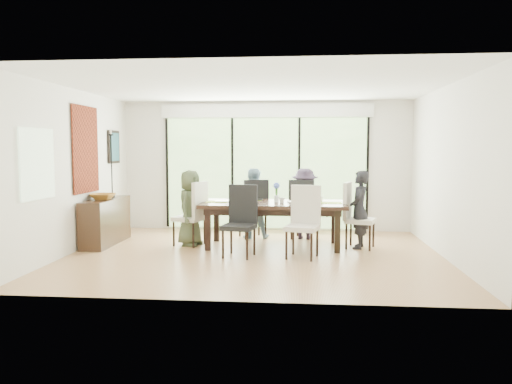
# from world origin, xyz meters

# --- Properties ---
(floor) EXTENTS (6.00, 5.00, 0.01)m
(floor) POSITION_xyz_m (0.00, 0.00, -0.01)
(floor) COLOR #915F3A
(floor) RESTS_ON ground
(ceiling) EXTENTS (6.00, 5.00, 0.01)m
(ceiling) POSITION_xyz_m (0.00, 0.00, 2.71)
(ceiling) COLOR white
(ceiling) RESTS_ON wall_back
(wall_back) EXTENTS (6.00, 0.02, 2.70)m
(wall_back) POSITION_xyz_m (0.00, 2.51, 1.35)
(wall_back) COLOR silver
(wall_back) RESTS_ON floor
(wall_front) EXTENTS (6.00, 0.02, 2.70)m
(wall_front) POSITION_xyz_m (0.00, -2.51, 1.35)
(wall_front) COLOR silver
(wall_front) RESTS_ON floor
(wall_left) EXTENTS (0.02, 5.00, 2.70)m
(wall_left) POSITION_xyz_m (-3.01, 0.00, 1.35)
(wall_left) COLOR silver
(wall_left) RESTS_ON floor
(wall_right) EXTENTS (0.02, 5.00, 2.70)m
(wall_right) POSITION_xyz_m (3.01, 0.00, 1.35)
(wall_right) COLOR white
(wall_right) RESTS_ON floor
(glass_doors) EXTENTS (4.20, 0.02, 2.30)m
(glass_doors) POSITION_xyz_m (0.00, 2.47, 1.20)
(glass_doors) COLOR #598C3F
(glass_doors) RESTS_ON wall_back
(blinds_header) EXTENTS (4.40, 0.06, 0.28)m
(blinds_header) POSITION_xyz_m (0.00, 2.46, 2.50)
(blinds_header) COLOR white
(blinds_header) RESTS_ON wall_back
(mullion_a) EXTENTS (0.05, 0.04, 2.30)m
(mullion_a) POSITION_xyz_m (-2.10, 2.46, 1.20)
(mullion_a) COLOR black
(mullion_a) RESTS_ON wall_back
(mullion_b) EXTENTS (0.05, 0.04, 2.30)m
(mullion_b) POSITION_xyz_m (-0.70, 2.46, 1.20)
(mullion_b) COLOR black
(mullion_b) RESTS_ON wall_back
(mullion_c) EXTENTS (0.05, 0.04, 2.30)m
(mullion_c) POSITION_xyz_m (0.70, 2.46, 1.20)
(mullion_c) COLOR black
(mullion_c) RESTS_ON wall_back
(mullion_d) EXTENTS (0.05, 0.04, 2.30)m
(mullion_d) POSITION_xyz_m (2.10, 2.46, 1.20)
(mullion_d) COLOR black
(mullion_d) RESTS_ON wall_back
(side_window) EXTENTS (0.02, 0.90, 1.00)m
(side_window) POSITION_xyz_m (-2.97, -1.20, 1.50)
(side_window) COLOR #8CAD7F
(side_window) RESTS_ON wall_left
(deck) EXTENTS (6.00, 1.80, 0.10)m
(deck) POSITION_xyz_m (0.00, 3.40, -0.05)
(deck) COLOR brown
(deck) RESTS_ON ground
(rail_top) EXTENTS (6.00, 0.08, 0.06)m
(rail_top) POSITION_xyz_m (0.00, 4.20, 0.55)
(rail_top) COLOR #523123
(rail_top) RESTS_ON deck
(foliage_left) EXTENTS (3.20, 3.20, 3.20)m
(foliage_left) POSITION_xyz_m (-1.80, 5.20, 1.44)
(foliage_left) COLOR #14380F
(foliage_left) RESTS_ON ground
(foliage_mid) EXTENTS (4.00, 4.00, 4.00)m
(foliage_mid) POSITION_xyz_m (0.40, 5.80, 1.80)
(foliage_mid) COLOR #14380F
(foliage_mid) RESTS_ON ground
(foliage_right) EXTENTS (2.80, 2.80, 2.80)m
(foliage_right) POSITION_xyz_m (2.20, 5.00, 1.26)
(foliage_right) COLOR #14380F
(foliage_right) RESTS_ON ground
(foliage_far) EXTENTS (3.60, 3.60, 3.60)m
(foliage_far) POSITION_xyz_m (-0.60, 6.50, 1.62)
(foliage_far) COLOR #14380F
(foliage_far) RESTS_ON ground
(table_top) EXTENTS (2.50, 1.15, 0.06)m
(table_top) POSITION_xyz_m (0.27, 0.70, 0.75)
(table_top) COLOR black
(table_top) RESTS_ON floor
(table_apron) EXTENTS (2.29, 0.94, 0.10)m
(table_apron) POSITION_xyz_m (0.27, 0.70, 0.66)
(table_apron) COLOR black
(table_apron) RESTS_ON floor
(table_leg_fl) EXTENTS (0.09, 0.09, 0.72)m
(table_leg_fl) POSITION_xyz_m (-0.81, 0.27, 0.36)
(table_leg_fl) COLOR black
(table_leg_fl) RESTS_ON floor
(table_leg_fr) EXTENTS (0.09, 0.09, 0.72)m
(table_leg_fr) POSITION_xyz_m (1.35, 0.27, 0.36)
(table_leg_fr) COLOR black
(table_leg_fr) RESTS_ON floor
(table_leg_bl) EXTENTS (0.09, 0.09, 0.72)m
(table_leg_bl) POSITION_xyz_m (-0.81, 1.13, 0.36)
(table_leg_bl) COLOR black
(table_leg_bl) RESTS_ON floor
(table_leg_br) EXTENTS (0.09, 0.09, 0.72)m
(table_leg_br) POSITION_xyz_m (1.35, 1.13, 0.36)
(table_leg_br) COLOR black
(table_leg_br) RESTS_ON floor
(chair_left_end) EXTENTS (0.60, 0.60, 1.15)m
(chair_left_end) POSITION_xyz_m (-1.23, 0.70, 0.57)
(chair_left_end) COLOR beige
(chair_left_end) RESTS_ON floor
(chair_right_end) EXTENTS (0.60, 0.60, 1.15)m
(chair_right_end) POSITION_xyz_m (1.77, 0.70, 0.57)
(chair_right_end) COLOR silver
(chair_right_end) RESTS_ON floor
(chair_far_left) EXTENTS (0.63, 0.63, 1.15)m
(chair_far_left) POSITION_xyz_m (-0.18, 1.55, 0.57)
(chair_far_left) COLOR black
(chair_far_left) RESTS_ON floor
(chair_far_right) EXTENTS (0.60, 0.60, 1.15)m
(chair_far_right) POSITION_xyz_m (0.82, 1.55, 0.57)
(chair_far_right) COLOR black
(chair_far_right) RESTS_ON floor
(chair_near_left) EXTENTS (0.56, 0.56, 1.15)m
(chair_near_left) POSITION_xyz_m (-0.23, -0.17, 0.57)
(chair_near_left) COLOR black
(chair_near_left) RESTS_ON floor
(chair_near_right) EXTENTS (0.58, 0.58, 1.15)m
(chair_near_right) POSITION_xyz_m (0.77, -0.17, 0.57)
(chair_near_right) COLOR silver
(chair_near_right) RESTS_ON floor
(person_left_end) EXTENTS (0.52, 0.70, 1.34)m
(person_left_end) POSITION_xyz_m (-1.21, 0.70, 0.67)
(person_left_end) COLOR #455136
(person_left_end) RESTS_ON floor
(person_right_end) EXTENTS (0.50, 0.69, 1.34)m
(person_right_end) POSITION_xyz_m (1.75, 0.70, 0.67)
(person_right_end) COLOR black
(person_right_end) RESTS_ON floor
(person_far_left) EXTENTS (0.67, 0.46, 1.34)m
(person_far_left) POSITION_xyz_m (-0.18, 1.53, 0.67)
(person_far_left) COLOR #799AAF
(person_far_left) RESTS_ON floor
(person_far_right) EXTENTS (0.67, 0.47, 1.34)m
(person_far_right) POSITION_xyz_m (0.82, 1.53, 0.67)
(person_far_right) COLOR #2B2131
(person_far_right) RESTS_ON floor
(placemat_left) EXTENTS (0.46, 0.33, 0.01)m
(placemat_left) POSITION_xyz_m (-0.68, 0.70, 0.78)
(placemat_left) COLOR #9DB23F
(placemat_left) RESTS_ON table_top
(placemat_right) EXTENTS (0.46, 0.33, 0.01)m
(placemat_right) POSITION_xyz_m (1.22, 0.70, 0.78)
(placemat_right) COLOR #96B641
(placemat_right) RESTS_ON table_top
(placemat_far_l) EXTENTS (0.46, 0.33, 0.01)m
(placemat_far_l) POSITION_xyz_m (-0.18, 1.10, 0.78)
(placemat_far_l) COLOR olive
(placemat_far_l) RESTS_ON table_top
(placemat_far_r) EXTENTS (0.46, 0.33, 0.01)m
(placemat_far_r) POSITION_xyz_m (0.82, 1.10, 0.78)
(placemat_far_r) COLOR #B1C647
(placemat_far_r) RESTS_ON table_top
(placemat_paper) EXTENTS (0.46, 0.33, 0.01)m
(placemat_paper) POSITION_xyz_m (-0.28, 0.40, 0.78)
(placemat_paper) COLOR white
(placemat_paper) RESTS_ON table_top
(tablet_far_l) EXTENTS (0.27, 0.19, 0.01)m
(tablet_far_l) POSITION_xyz_m (-0.08, 1.05, 0.79)
(tablet_far_l) COLOR black
(tablet_far_l) RESTS_ON table_top
(tablet_far_r) EXTENTS (0.25, 0.18, 0.01)m
(tablet_far_r) POSITION_xyz_m (0.77, 1.05, 0.79)
(tablet_far_r) COLOR black
(tablet_far_r) RESTS_ON table_top
(papers) EXTENTS (0.31, 0.23, 0.00)m
(papers) POSITION_xyz_m (0.97, 0.65, 0.78)
(papers) COLOR white
(papers) RESTS_ON table_top
(platter_base) EXTENTS (0.27, 0.27, 0.02)m
(platter_base) POSITION_xyz_m (-0.28, 0.40, 0.80)
(platter_base) COLOR white
(platter_base) RESTS_ON table_top
(platter_snacks) EXTENTS (0.21, 0.21, 0.01)m
(platter_snacks) POSITION_xyz_m (-0.28, 0.40, 0.82)
(platter_snacks) COLOR orange
(platter_snacks) RESTS_ON table_top
(vase) EXTENTS (0.08, 0.08, 0.12)m
(vase) POSITION_xyz_m (0.32, 0.75, 0.84)
(vase) COLOR silver
(vase) RESTS_ON table_top
(hyacinth_stems) EXTENTS (0.04, 0.04, 0.17)m
(hyacinth_stems) POSITION_xyz_m (0.32, 0.75, 0.97)
(hyacinth_stems) COLOR #337226
(hyacinth_stems) RESTS_ON table_top
(hyacinth_blooms) EXTENTS (0.11, 0.11, 0.11)m
(hyacinth_blooms) POSITION_xyz_m (0.32, 0.75, 1.07)
(hyacinth_blooms) COLOR #546DD2
(hyacinth_blooms) RESTS_ON table_top
(laptop) EXTENTS (0.35, 0.22, 0.03)m
(laptop) POSITION_xyz_m (-0.58, 0.60, 0.79)
(laptop) COLOR silver
(laptop) RESTS_ON table_top
(cup_a) EXTENTS (0.18, 0.18, 0.10)m
(cup_a) POSITION_xyz_m (-0.43, 0.85, 0.83)
(cup_a) COLOR white
(cup_a) RESTS_ON table_top
(cup_b) EXTENTS (0.15, 0.15, 0.10)m
(cup_b) POSITION_xyz_m (0.42, 0.60, 0.83)
(cup_b) COLOR white
(cup_b) RESTS_ON table_top
(cup_c) EXTENTS (0.16, 0.16, 0.10)m
(cup_c) POSITION_xyz_m (1.07, 0.80, 0.83)
(cup_c) COLOR white
(cup_c) RESTS_ON table_top
(book) EXTENTS (0.20, 0.25, 0.02)m
(book) POSITION_xyz_m (0.52, 0.75, 0.79)
(book) COLOR white
(book) RESTS_ON table_top
(sideboard) EXTENTS (0.41, 1.45, 0.82)m
(sideboard) POSITION_xyz_m (-2.76, 0.68, 0.41)
(sideboard) COLOR black
(sideboard) RESTS_ON floor
(bowl) EXTENTS (0.43, 0.43, 0.11)m
(bowl) POSITION_xyz_m (-2.76, 0.58, 0.87)
(bowl) COLOR #936020
(bowl) RESTS_ON sideboard
(candlestick_base) EXTENTS (0.09, 0.09, 0.04)m
(candlestick_base) POSITION_xyz_m (-2.76, 1.03, 0.83)
(candlestick_base) COLOR black
(candlestick_base) RESTS_ON sideboard
(candlestick_shaft) EXTENTS (0.02, 0.02, 1.13)m
(candlestick_shaft) POSITION_xyz_m (-2.76, 1.03, 1.41)
(candlestick_shaft) COLOR black
(candlestick_shaft) RESTS_ON sideboard
(candlestick_pan) EXTENTS (0.09, 0.09, 0.03)m
(candlestick_pan) POSITION_xyz_m (-2.76, 1.03, 1.97)
(candlestick_pan) COLOR black
(candlestick_pan) RESTS_ON sideboard
(candle) EXTENTS (0.03, 0.03, 0.09)m
(candle) POSITION_xyz_m (-2.76, 1.03, 2.02)
(candle) COLOR silver
(candle) RESTS_ON sideboard
(tapestry) EXTENTS (0.02, 1.00, 1.50)m
(tapestry) POSITION_xyz_m (-2.97, 0.40, 1.70)
(tapestry) COLOR maroon
(tapestry) RESTS_ON wall_left
(art_frame) EXTENTS (0.03, 0.55, 0.65)m
(art_frame) POSITION_xyz_m (-2.97, 1.70, 1.75)
(art_frame) COLOR black
(art_frame) RESTS_ON wall_left
(art_canvas) EXTENTS (0.01, 0.45, 0.55)m
(art_canvas) POSITION_xyz_m (-2.95, 1.70, 1.75)
(art_canvas) COLOR #173F4B
(art_canvas) RESTS_ON wall_left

